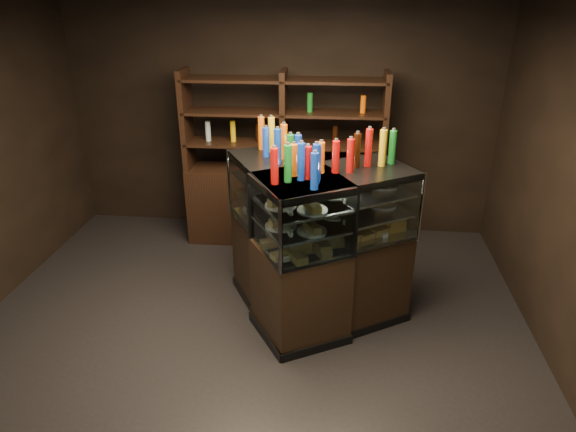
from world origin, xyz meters
name	(u,v)px	position (x,y,z in m)	size (l,w,h in m)	color
ground	(245,349)	(0.00, 0.00, 0.00)	(5.00, 5.00, 0.00)	black
room_shell	(235,125)	(0.00, 0.00, 1.94)	(5.02, 5.02, 3.01)	black
display_case	(309,271)	(0.50, 0.54, 0.49)	(1.76, 1.49, 1.45)	black
food_display	(310,213)	(0.50, 0.53, 1.06)	(1.36, 1.15, 0.45)	gold
bottles_top	(311,153)	(0.50, 0.54, 1.58)	(1.19, 1.01, 0.30)	yellow
potted_conifer	(303,251)	(0.42, 0.90, 0.49)	(0.40, 0.40, 0.85)	black
back_shelving	(284,193)	(0.10, 2.05, 0.61)	(2.24, 0.47, 2.00)	black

